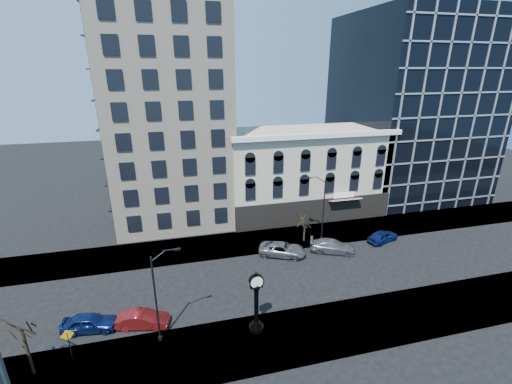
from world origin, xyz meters
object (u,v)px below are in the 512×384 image
object	(u,v)px
street_clock	(256,304)
warning_sign	(68,340)
car_near_a	(90,323)
car_near_b	(143,319)
street_lamp_near	(161,273)

from	to	relation	value
street_clock	warning_sign	bearing A→B (deg)	176.52
car_near_a	car_near_b	size ratio (longest dim) A/B	1.03
car_near_a	car_near_b	xyz separation A→B (m)	(4.15, -0.60, -0.04)
street_lamp_near	car_near_b	bearing A→B (deg)	123.71
warning_sign	car_near_b	world-z (taller)	warning_sign
warning_sign	car_near_a	xyz separation A→B (m)	(0.63, 3.10, -1.24)
street_lamp_near	warning_sign	bearing A→B (deg)	173.33
car_near_a	street_clock	bearing A→B (deg)	-97.08
warning_sign	car_near_a	size ratio (longest dim) A/B	0.63
car_near_b	street_lamp_near	bearing A→B (deg)	-122.77
street_lamp_near	car_near_a	bearing A→B (deg)	145.96
street_clock	warning_sign	xyz separation A→B (m)	(-13.71, 0.22, -0.57)
street_clock	street_lamp_near	world-z (taller)	street_lamp_near
street_clock	warning_sign	distance (m)	13.73
car_near_a	street_lamp_near	bearing A→B (deg)	-105.45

